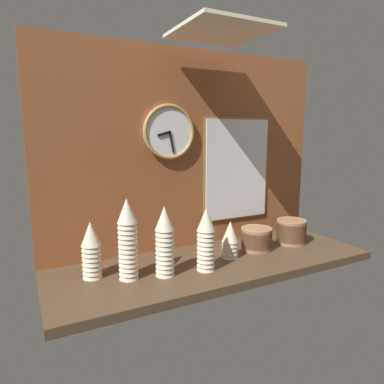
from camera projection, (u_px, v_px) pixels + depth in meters
The scene contains 12 objects.
ground_plane at pixel (214, 264), 1.70m from camera, with size 1.60×0.56×0.04m, color #4C3826.
wall_tiled_back at pixel (190, 151), 1.84m from camera, with size 1.60×0.03×1.05m.
cup_stack_far_left at pixel (91, 250), 1.47m from camera, with size 0.08×0.08×0.25m.
cup_stack_left at pixel (128, 239), 1.45m from camera, with size 0.08×0.08×0.35m.
cup_stack_center at pixel (206, 239), 1.55m from camera, with size 0.08×0.08×0.29m.
cup_stack_center_left at pixel (165, 241), 1.49m from camera, with size 0.08×0.08×0.31m.
cup_stack_center_right at pixel (230, 239), 1.72m from camera, with size 0.08×0.08×0.19m.
bowl_stack_right at pixel (256, 238), 1.84m from camera, with size 0.17×0.17×0.12m.
bowl_stack_far_right at pixel (291, 231), 1.95m from camera, with size 0.17×0.17×0.14m.
wall_clock at pixel (169, 132), 1.74m from camera, with size 0.28×0.03×0.28m.
menu_board at pixel (237, 169), 1.97m from camera, with size 0.44×0.01×0.59m.
ceiling_light_panel at pixel (222, 31), 1.52m from camera, with size 0.40×0.40×0.02m.
Camera 1 is at (-0.84, -1.39, 0.62)m, focal length 32.00 mm.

